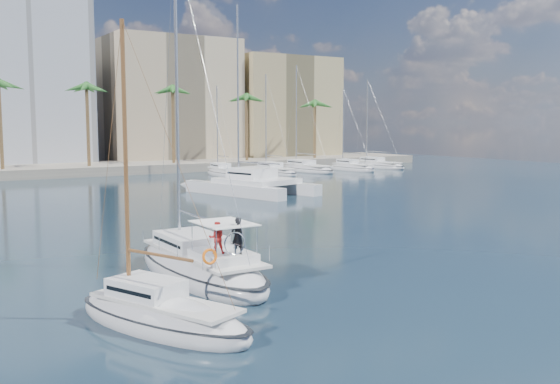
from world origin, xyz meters
TOP-DOWN VIEW (x-y plane):
  - ground at (0.00, 0.00)m, footprint 160.00×160.00m
  - quay at (0.00, 61.00)m, footprint 120.00×14.00m
  - building_beige at (22.00, 70.00)m, footprint 20.00×14.00m
  - building_tan_right at (42.00, 68.00)m, footprint 18.00×12.00m
  - palm_centre at (0.00, 57.00)m, footprint 3.60×3.60m
  - palm_right at (34.00, 57.00)m, footprint 3.60×3.60m
  - main_sloop at (-4.95, -0.31)m, footprint 3.50×10.75m
  - small_sloop at (-8.96, -5.89)m, footprint 5.13×7.91m
  - catamaran at (13.18, 27.04)m, footprint 9.38×13.67m
  - seagull at (-2.32, 5.19)m, footprint 1.05×0.45m
  - moored_yacht_a at (20.00, 47.00)m, footprint 3.37×9.52m
  - moored_yacht_b at (26.50, 45.00)m, footprint 3.32×10.83m
  - moored_yacht_c at (33.00, 47.00)m, footprint 3.98×12.33m
  - moored_yacht_d at (39.50, 45.00)m, footprint 3.52×9.55m
  - moored_yacht_e at (46.00, 47.00)m, footprint 4.61×11.11m

SIDE VIEW (x-z plane):
  - ground at x=0.00m, z-range 0.00..0.00m
  - moored_yacht_a at x=20.00m, z-range -5.95..5.95m
  - moored_yacht_b at x=26.50m, z-range -6.86..6.86m
  - moored_yacht_c at x=33.00m, z-range -7.77..7.77m
  - moored_yacht_d at x=39.50m, z-range -5.95..5.95m
  - moored_yacht_e at x=46.00m, z-range -6.86..6.86m
  - small_sloop at x=-8.96m, z-range -5.04..5.85m
  - main_sloop at x=-4.95m, z-range -7.46..8.47m
  - seagull at x=-2.32m, z-range 0.43..0.62m
  - quay at x=0.00m, z-range 0.00..1.20m
  - catamaran at x=13.18m, z-range -7.89..10.20m
  - building_tan_right at x=42.00m, z-range 0.00..18.00m
  - building_beige at x=22.00m, z-range 0.00..20.00m
  - palm_centre at x=0.00m, z-range 4.13..16.43m
  - palm_right at x=34.00m, z-range 4.13..16.43m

